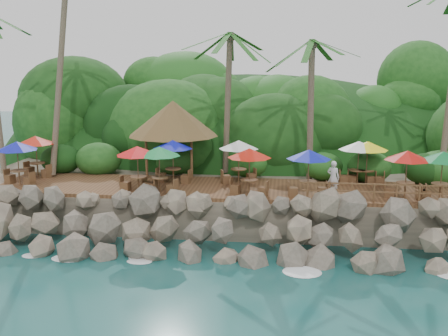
# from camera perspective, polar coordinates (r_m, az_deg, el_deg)

# --- Properties ---
(ground) EXTENTS (140.00, 140.00, 0.00)m
(ground) POSITION_cam_1_polar(r_m,az_deg,el_deg) (23.99, -1.74, -10.92)
(ground) COLOR #19514F
(ground) RESTS_ON ground
(land_base) EXTENTS (32.00, 25.20, 2.10)m
(land_base) POSITION_cam_1_polar(r_m,az_deg,el_deg) (38.90, 1.75, -0.41)
(land_base) COLOR gray
(land_base) RESTS_ON ground
(jungle_hill) EXTENTS (44.80, 28.00, 15.40)m
(jungle_hill) POSITION_cam_1_polar(r_m,az_deg,el_deg) (46.43, 2.57, 0.27)
(jungle_hill) COLOR #143811
(jungle_hill) RESTS_ON ground
(seawall) EXTENTS (29.00, 4.00, 2.30)m
(seawall) POSITION_cam_1_polar(r_m,az_deg,el_deg) (25.44, -1.08, -6.80)
(seawall) COLOR gray
(seawall) RESTS_ON ground
(terrace) EXTENTS (26.00, 5.00, 0.20)m
(terrace) POSITION_cam_1_polar(r_m,az_deg,el_deg) (28.95, 0.00, -2.33)
(terrace) COLOR brown
(terrace) RESTS_ON land_base
(jungle_foliage) EXTENTS (44.00, 16.00, 12.00)m
(jungle_foliage) POSITION_cam_1_polar(r_m,az_deg,el_deg) (38.17, 1.61, -2.26)
(jungle_foliage) COLOR #143811
(jungle_foliage) RESTS_ON ground
(foam_line) EXTENTS (25.20, 0.80, 0.06)m
(foam_line) POSITION_cam_1_polar(r_m,az_deg,el_deg) (24.25, -1.63, -10.58)
(foam_line) COLOR white
(foam_line) RESTS_ON ground
(palms) EXTENTS (36.86, 7.33, 13.93)m
(palms) POSITION_cam_1_polar(r_m,az_deg,el_deg) (30.81, 3.29, 17.56)
(palms) COLOR brown
(palms) RESTS_ON ground
(palapa) EXTENTS (5.66, 5.66, 4.60)m
(palapa) POSITION_cam_1_polar(r_m,az_deg,el_deg) (32.18, -5.70, 5.54)
(palapa) COLOR brown
(palapa) RESTS_ON ground
(dining_clusters) EXTENTS (25.47, 5.53, 2.52)m
(dining_clusters) POSITION_cam_1_polar(r_m,az_deg,el_deg) (28.14, 1.45, 1.82)
(dining_clusters) COLOR brown
(dining_clusters) RESTS_ON terrace
(railing) EXTENTS (8.30, 0.10, 1.00)m
(railing) POSITION_cam_1_polar(r_m,az_deg,el_deg) (26.79, 17.58, -2.49)
(railing) COLOR brown
(railing) RESTS_ON terrace
(waiter) EXTENTS (0.78, 0.66, 1.82)m
(waiter) POSITION_cam_1_polar(r_m,az_deg,el_deg) (27.80, 12.10, -1.05)
(waiter) COLOR silver
(waiter) RESTS_ON terrace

